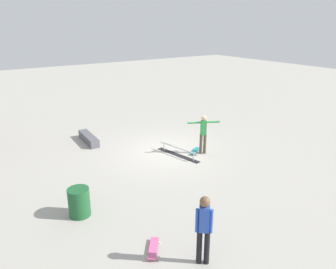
{
  "coord_description": "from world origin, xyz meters",
  "views": [
    {
      "loc": [
        -10.39,
        7.02,
        5.18
      ],
      "look_at": [
        -0.58,
        0.35,
        1.0
      ],
      "focal_mm": 34.43,
      "sensor_mm": 36.0,
      "label": 1
    }
  ],
  "objects_px": {
    "skateboard_main": "(195,151)",
    "bystander_blue_shirt": "(204,227)",
    "grind_rail": "(178,152)",
    "skater_main": "(203,132)",
    "loose_skateboard_pink": "(153,248)",
    "skate_ledge": "(89,139)",
    "trash_bin": "(79,202)"
  },
  "relations": [
    {
      "from": "skate_ledge",
      "to": "skateboard_main",
      "type": "relative_size",
      "value": 2.37
    },
    {
      "from": "grind_rail",
      "to": "skate_ledge",
      "type": "distance_m",
      "value": 4.27
    },
    {
      "from": "skate_ledge",
      "to": "loose_skateboard_pink",
      "type": "bearing_deg",
      "value": 169.66
    },
    {
      "from": "skateboard_main",
      "to": "bystander_blue_shirt",
      "type": "relative_size",
      "value": 0.45
    },
    {
      "from": "skate_ledge",
      "to": "bystander_blue_shirt",
      "type": "relative_size",
      "value": 1.07
    },
    {
      "from": "skateboard_main",
      "to": "bystander_blue_shirt",
      "type": "height_order",
      "value": "bystander_blue_shirt"
    },
    {
      "from": "bystander_blue_shirt",
      "to": "skate_ledge",
      "type": "bearing_deg",
      "value": -54.93
    },
    {
      "from": "skater_main",
      "to": "bystander_blue_shirt",
      "type": "xyz_separation_m",
      "value": [
        -4.94,
        4.14,
        0.0
      ]
    },
    {
      "from": "grind_rail",
      "to": "skater_main",
      "type": "xyz_separation_m",
      "value": [
        -0.4,
        -0.96,
        0.81
      ]
    },
    {
      "from": "loose_skateboard_pink",
      "to": "skate_ledge",
      "type": "bearing_deg",
      "value": 27.32
    },
    {
      "from": "bystander_blue_shirt",
      "to": "trash_bin",
      "type": "height_order",
      "value": "bystander_blue_shirt"
    },
    {
      "from": "loose_skateboard_pink",
      "to": "trash_bin",
      "type": "relative_size",
      "value": 0.92
    },
    {
      "from": "skater_main",
      "to": "skate_ledge",
      "type": "bearing_deg",
      "value": -22.5
    },
    {
      "from": "skateboard_main",
      "to": "bystander_blue_shirt",
      "type": "bearing_deg",
      "value": 17.35
    },
    {
      "from": "skate_ledge",
      "to": "trash_bin",
      "type": "relative_size",
      "value": 2.21
    },
    {
      "from": "skate_ledge",
      "to": "trash_bin",
      "type": "xyz_separation_m",
      "value": [
        -5.42,
        2.35,
        0.24
      ]
    },
    {
      "from": "skate_ledge",
      "to": "grind_rail",
      "type": "bearing_deg",
      "value": -144.88
    },
    {
      "from": "loose_skateboard_pink",
      "to": "trash_bin",
      "type": "xyz_separation_m",
      "value": [
        2.45,
        0.92,
        0.34
      ]
    },
    {
      "from": "skate_ledge",
      "to": "loose_skateboard_pink",
      "type": "distance_m",
      "value": 8.0
    },
    {
      "from": "skater_main",
      "to": "bystander_blue_shirt",
      "type": "bearing_deg",
      "value": 76.24
    },
    {
      "from": "grind_rail",
      "to": "skater_main",
      "type": "relative_size",
      "value": 1.32
    },
    {
      "from": "skateboard_main",
      "to": "loose_skateboard_pink",
      "type": "xyz_separation_m",
      "value": [
        -4.22,
        4.67,
        0.0
      ]
    },
    {
      "from": "skate_ledge",
      "to": "trash_bin",
      "type": "bearing_deg",
      "value": 156.55
    },
    {
      "from": "grind_rail",
      "to": "bystander_blue_shirt",
      "type": "bearing_deg",
      "value": 137.47
    },
    {
      "from": "skater_main",
      "to": "loose_skateboard_pink",
      "type": "relative_size",
      "value": 2.17
    },
    {
      "from": "bystander_blue_shirt",
      "to": "skateboard_main",
      "type": "bearing_deg",
      "value": -87.6
    },
    {
      "from": "skate_ledge",
      "to": "bystander_blue_shirt",
      "type": "xyz_separation_m",
      "value": [
        -8.83,
        0.72,
        0.78
      ]
    },
    {
      "from": "skater_main",
      "to": "skateboard_main",
      "type": "relative_size",
      "value": 2.14
    },
    {
      "from": "skateboard_main",
      "to": "trash_bin",
      "type": "bearing_deg",
      "value": -17.7
    },
    {
      "from": "skateboard_main",
      "to": "trash_bin",
      "type": "height_order",
      "value": "trash_bin"
    },
    {
      "from": "bystander_blue_shirt",
      "to": "loose_skateboard_pink",
      "type": "bearing_deg",
      "value": -13.82
    },
    {
      "from": "grind_rail",
      "to": "skateboard_main",
      "type": "xyz_separation_m",
      "value": [
        -0.16,
        -0.77,
        -0.07
      ]
    }
  ]
}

